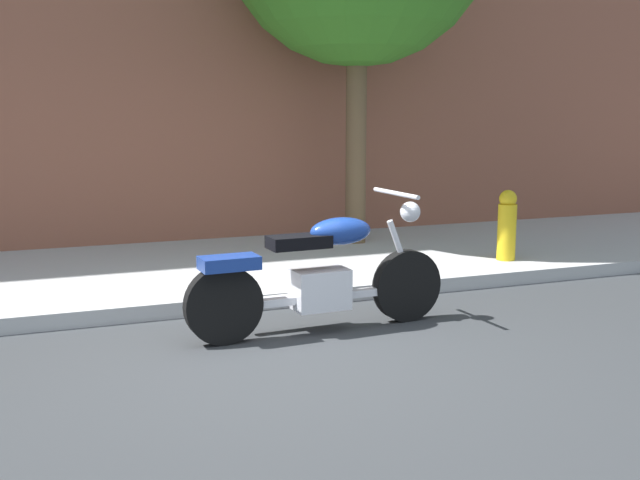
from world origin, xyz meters
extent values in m
plane|color=#303335|center=(0.00, 0.00, 0.00)|extent=(60.00, 60.00, 0.00)
cube|color=#A9A9A9|center=(0.00, 2.82, 0.07)|extent=(19.10, 3.11, 0.14)
cylinder|color=black|center=(1.39, 0.52, 0.30)|extent=(0.61, 0.14, 0.60)
cylinder|color=black|center=(-0.20, 0.44, 0.30)|extent=(0.61, 0.14, 0.60)
cube|color=silver|center=(0.60, 0.48, 0.35)|extent=(0.45, 0.30, 0.32)
cube|color=silver|center=(0.60, 0.48, 0.28)|extent=(1.44, 0.15, 0.06)
ellipsoid|color=navy|center=(0.78, 0.49, 0.80)|extent=(0.53, 0.29, 0.22)
cube|color=black|center=(0.42, 0.47, 0.74)|extent=(0.49, 0.26, 0.10)
cube|color=navy|center=(-0.15, 0.44, 0.62)|extent=(0.45, 0.26, 0.10)
cylinder|color=silver|center=(1.33, 0.52, 0.58)|extent=(0.27, 0.06, 0.58)
cylinder|color=silver|center=(1.27, 0.51, 1.08)|extent=(0.07, 0.70, 0.04)
sphere|color=silver|center=(1.41, 0.52, 0.92)|extent=(0.17, 0.17, 0.17)
cylinder|color=silver|center=(0.34, 0.63, 0.25)|extent=(0.80, 0.13, 0.09)
cylinder|color=brown|center=(2.22, 3.47, 1.48)|extent=(0.25, 0.25, 2.97)
cylinder|color=gold|center=(3.30, 1.85, 0.38)|extent=(0.20, 0.20, 0.75)
sphere|color=gold|center=(3.30, 1.85, 0.81)|extent=(0.19, 0.19, 0.19)
camera|label=1|loc=(-1.54, -5.03, 1.76)|focal=42.84mm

